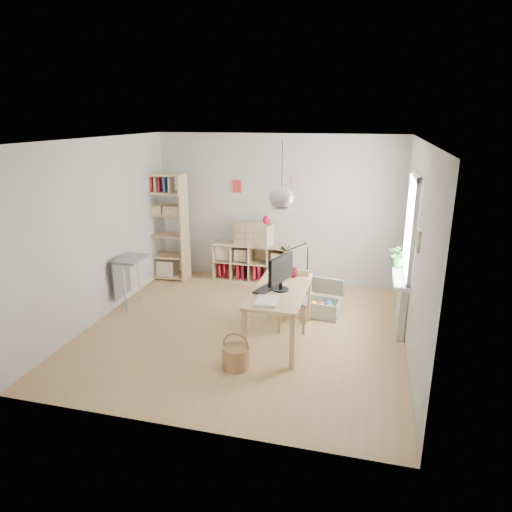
% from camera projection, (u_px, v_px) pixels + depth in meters
% --- Properties ---
extents(ground, '(4.50, 4.50, 0.00)m').
position_uv_depth(ground, '(244.00, 330.00, 6.65)').
color(ground, tan).
rests_on(ground, ground).
extents(room_shell, '(4.50, 4.50, 4.50)m').
position_uv_depth(room_shell, '(282.00, 197.00, 5.79)').
color(room_shell, silver).
rests_on(room_shell, ground).
extents(window_unit, '(0.07, 1.16, 1.46)m').
position_uv_depth(window_unit, '(412.00, 226.00, 6.23)').
color(window_unit, white).
rests_on(window_unit, ground).
extents(radiator, '(0.10, 0.80, 0.80)m').
position_uv_depth(radiator, '(401.00, 304.00, 6.58)').
color(radiator, silver).
rests_on(radiator, ground).
extents(windowsill, '(0.22, 1.20, 0.06)m').
position_uv_depth(windowsill, '(400.00, 275.00, 6.46)').
color(windowsill, white).
rests_on(windowsill, radiator).
extents(desk, '(0.70, 1.50, 0.75)m').
position_uv_depth(desk, '(280.00, 296.00, 6.19)').
color(desk, tan).
rests_on(desk, ground).
extents(cube_shelf, '(1.40, 0.38, 0.72)m').
position_uv_depth(cube_shelf, '(250.00, 265.00, 8.60)').
color(cube_shelf, beige).
rests_on(cube_shelf, ground).
extents(tall_bookshelf, '(0.80, 0.38, 2.00)m').
position_uv_depth(tall_bookshelf, '(165.00, 223.00, 8.48)').
color(tall_bookshelf, tan).
rests_on(tall_bookshelf, ground).
extents(side_table, '(0.40, 0.55, 0.85)m').
position_uv_depth(side_table, '(127.00, 268.00, 7.26)').
color(side_table, gray).
rests_on(side_table, ground).
extents(chair, '(0.44, 0.44, 0.85)m').
position_uv_depth(chair, '(293.00, 296.00, 6.62)').
color(chair, gray).
rests_on(chair, ground).
extents(wicker_basket, '(0.34, 0.34, 0.47)m').
position_uv_depth(wicker_basket, '(236.00, 356.00, 5.63)').
color(wicker_basket, '#A97A4C').
rests_on(wicker_basket, ground).
extents(storage_chest, '(0.60, 0.65, 0.55)m').
position_uv_depth(storage_chest, '(323.00, 304.00, 7.10)').
color(storage_chest, beige).
rests_on(storage_chest, ground).
extents(monitor, '(0.23, 0.54, 0.48)m').
position_uv_depth(monitor, '(281.00, 271.00, 6.05)').
color(monitor, black).
rests_on(monitor, desk).
extents(keyboard, '(0.28, 0.46, 0.02)m').
position_uv_depth(keyboard, '(266.00, 289.00, 6.15)').
color(keyboard, black).
rests_on(keyboard, desk).
extents(task_lamp, '(0.42, 0.15, 0.44)m').
position_uv_depth(task_lamp, '(293.00, 255.00, 6.63)').
color(task_lamp, black).
rests_on(task_lamp, desk).
extents(yarn_ball, '(0.16, 0.16, 0.16)m').
position_uv_depth(yarn_ball, '(293.00, 273.00, 6.57)').
color(yarn_ball, '#46090E').
rests_on(yarn_ball, desk).
extents(paper_tray, '(0.29, 0.36, 0.03)m').
position_uv_depth(paper_tray, '(267.00, 301.00, 5.72)').
color(paper_tray, white).
rests_on(paper_tray, desk).
extents(drawer_chest, '(0.73, 0.45, 0.39)m').
position_uv_depth(drawer_chest, '(254.00, 234.00, 8.36)').
color(drawer_chest, beige).
rests_on(drawer_chest, cube_shelf).
extents(red_vase, '(0.13, 0.13, 0.16)m').
position_uv_depth(red_vase, '(266.00, 220.00, 8.23)').
color(red_vase, maroon).
rests_on(red_vase, drawer_chest).
extents(potted_plant, '(0.35, 0.31, 0.37)m').
position_uv_depth(potted_plant, '(399.00, 255.00, 6.69)').
color(potted_plant, '#2B6827').
rests_on(potted_plant, windowsill).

